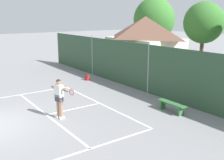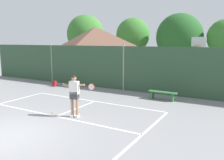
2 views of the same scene
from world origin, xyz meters
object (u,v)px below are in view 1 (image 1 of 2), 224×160
Objects in this scene: tennis_ball at (48,110)px; courtside_bench at (172,105)px; tennis_player at (59,95)px; backpack_red at (87,78)px.

courtside_bench is at bearing 52.82° from tennis_ball.
tennis_ball is (-1.29, -0.05, -1.08)m from tennis_player.
backpack_red is (-5.76, 4.77, -0.92)m from tennis_player.
tennis_ball is 0.04× the size of courtside_bench.
backpack_red reaches higher than tennis_ball.
backpack_red is 8.17m from courtside_bench.
tennis_ball is at bearing -47.19° from backpack_red.
courtside_bench is at bearing 63.47° from tennis_player.
backpack_red is (-4.47, 4.83, 0.16)m from tennis_ball.
tennis_player is 28.10× the size of tennis_ball.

